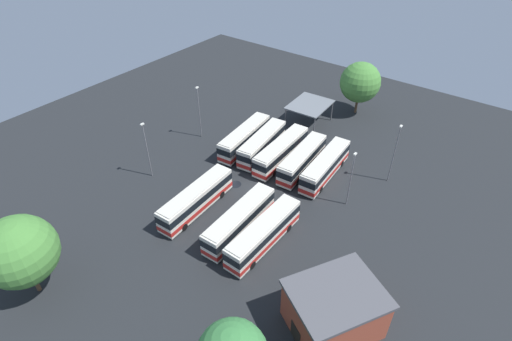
{
  "coord_description": "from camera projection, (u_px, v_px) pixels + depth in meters",
  "views": [
    {
      "loc": [
        -35.09,
        -26.94,
        36.63
      ],
      "look_at": [
        1.88,
        0.93,
        1.58
      ],
      "focal_mm": 28.0,
      "sensor_mm": 36.0,
      "label": 1
    }
  ],
  "objects": [
    {
      "name": "bus_row0_slot0",
      "position": [
        264.0,
        233.0,
        47.64
      ],
      "size": [
        12.08,
        2.67,
        3.59
      ],
      "color": "silver",
      "rests_on": "ground_plane"
    },
    {
      "name": "ground_plane",
      "position": [
        253.0,
        188.0,
        57.38
      ],
      "size": [
        95.64,
        95.64,
        0.0
      ],
      "primitive_type": "plane",
      "color": "black"
    },
    {
      "name": "tree_east_edge",
      "position": [
        360.0,
        82.0,
        71.53
      ],
      "size": [
        7.25,
        7.25,
        9.72
      ],
      "color": "brown",
      "rests_on": "ground_plane"
    },
    {
      "name": "bus_row1_slot3",
      "position": [
        262.0,
        144.0,
        63.2
      ],
      "size": [
        11.75,
        3.92,
        3.59
      ],
      "color": "silver",
      "rests_on": "ground_plane"
    },
    {
      "name": "depot_building",
      "position": [
        334.0,
        309.0,
        38.56
      ],
      "size": [
        11.05,
        10.42,
        5.26
      ],
      "color": "#99422D",
      "rests_on": "ground_plane"
    },
    {
      "name": "bus_row1_slot4",
      "position": [
        245.0,
        138.0,
        64.61
      ],
      "size": [
        12.26,
        3.78,
        3.59
      ],
      "color": "silver",
      "rests_on": "ground_plane"
    },
    {
      "name": "bus_row0_slot1",
      "position": [
        240.0,
        220.0,
        49.42
      ],
      "size": [
        12.07,
        2.95,
        3.59
      ],
      "color": "silver",
      "rests_on": "ground_plane"
    },
    {
      "name": "bus_row1_slot2",
      "position": [
        281.0,
        151.0,
        61.54
      ],
      "size": [
        12.44,
        3.02,
        3.59
      ],
      "color": "silver",
      "rests_on": "ground_plane"
    },
    {
      "name": "bus_row1_slot1",
      "position": [
        302.0,
        159.0,
        59.81
      ],
      "size": [
        11.74,
        3.5,
        3.59
      ],
      "color": "silver",
      "rests_on": "ground_plane"
    },
    {
      "name": "lamp_post_near_entrance",
      "position": [
        351.0,
        177.0,
        51.84
      ],
      "size": [
        0.56,
        0.28,
        8.42
      ],
      "color": "slate",
      "rests_on": "ground_plane"
    },
    {
      "name": "tree_north_edge",
      "position": [
        20.0,
        251.0,
        39.77
      ],
      "size": [
        7.52,
        7.52,
        9.94
      ],
      "color": "brown",
      "rests_on": "ground_plane"
    },
    {
      "name": "lamp_post_far_corner",
      "position": [
        147.0,
        148.0,
        56.74
      ],
      "size": [
        0.56,
        0.28,
        8.96
      ],
      "color": "slate",
      "rests_on": "ground_plane"
    },
    {
      "name": "maintenance_shelter",
      "position": [
        310.0,
        105.0,
        69.54
      ],
      "size": [
        7.88,
        6.59,
        3.96
      ],
      "color": "slate",
      "rests_on": "ground_plane"
    },
    {
      "name": "bus_row0_slot3",
      "position": [
        196.0,
        199.0,
        52.59
      ],
      "size": [
        12.49,
        3.13,
        3.59
      ],
      "color": "silver",
      "rests_on": "ground_plane"
    },
    {
      "name": "puddle_front_lane",
      "position": [
        195.0,
        197.0,
        55.72
      ],
      "size": [
        1.44,
        1.44,
        0.01
      ],
      "primitive_type": "cylinder",
      "color": "black",
      "rests_on": "ground_plane"
    },
    {
      "name": "lamp_post_mid_lot",
      "position": [
        394.0,
        152.0,
        55.66
      ],
      "size": [
        0.56,
        0.28,
        9.35
      ],
      "color": "slate",
      "rests_on": "ground_plane"
    },
    {
      "name": "lamp_post_by_building",
      "position": [
        199.0,
        111.0,
        65.38
      ],
      "size": [
        0.56,
        0.28,
        9.19
      ],
      "color": "slate",
      "rests_on": "ground_plane"
    },
    {
      "name": "bus_row1_slot0",
      "position": [
        325.0,
        166.0,
        58.45
      ],
      "size": [
        12.15,
        3.32,
        3.59
      ],
      "color": "silver",
      "rests_on": "ground_plane"
    },
    {
      "name": "puddle_near_shelter",
      "position": [
        235.0,
        184.0,
        58.02
      ],
      "size": [
        1.76,
        1.76,
        0.01
      ],
      "primitive_type": "cylinder",
      "color": "black",
      "rests_on": "ground_plane"
    }
  ]
}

